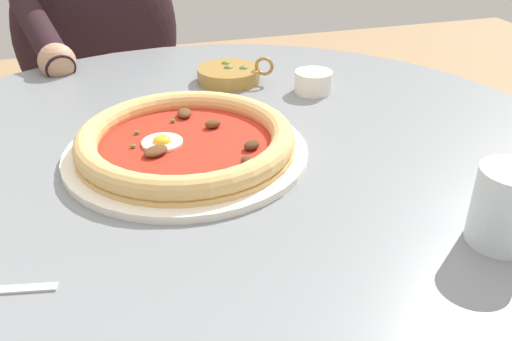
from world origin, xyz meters
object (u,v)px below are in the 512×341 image
Objects in this scene: cafe_chair_diner at (97,87)px; pizza_on_plate at (186,143)px; diner_person at (109,108)px; ramekin_capers at (313,81)px; olive_pan at (230,74)px; water_glass at (505,212)px; dining_table at (226,244)px.

pizza_on_plate is at bearing 96.94° from cafe_chair_diner.
diner_person reaches higher than pizza_on_plate.
olive_pan is (0.12, -0.09, -0.01)m from ramekin_capers.
cafe_chair_diner reaches higher than water_glass.
dining_table is at bearing 99.71° from diner_person.
water_glass is 0.07× the size of diner_person.
pizza_on_plate is 3.89× the size of water_glass.
pizza_on_plate is 0.29× the size of diner_person.
olive_pan is 0.15× the size of cafe_chair_diner.
ramekin_capers is at bearing -87.27° from water_glass.
cafe_chair_diner is at bearing -83.06° from pizza_on_plate.
cafe_chair_diner is at bearing -62.93° from ramekin_capers.
diner_person reaches higher than ramekin_capers.
cafe_chair_diner is (0.15, -0.89, -0.06)m from dining_table.
diner_person reaches higher than water_glass.
diner_person reaches higher than dining_table.
water_glass is 0.56m from olive_pan.
pizza_on_plate is at bearing 63.87° from olive_pan.
pizza_on_plate reaches higher than ramekin_capers.
dining_table is 0.95× the size of diner_person.
olive_pan is at bearing 114.33° from diner_person.
ramekin_capers reaches higher than dining_table.
cafe_chair_diner is at bearing -71.76° from water_glass.
cafe_chair_diner reaches higher than dining_table.
diner_person is 1.32× the size of cafe_chair_diner.
diner_person is at bearing -65.67° from olive_pan.
cafe_chair_diner is (0.11, -0.87, -0.22)m from pizza_on_plate.
olive_pan reaches higher than dining_table.
diner_person is (0.36, -1.01, -0.25)m from water_glass.
olive_pan is at bearing -36.94° from ramekin_capers.
water_glass is at bearing 108.24° from cafe_chair_diner.
dining_table is 0.33m from ramekin_capers.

